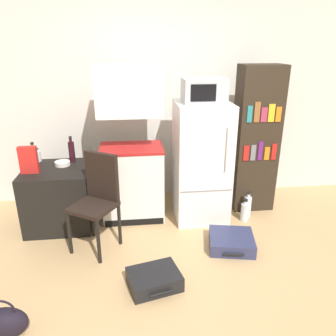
{
  "coord_description": "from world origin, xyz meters",
  "views": [
    {
      "loc": [
        -0.46,
        -2.34,
        2.05
      ],
      "look_at": [
        -0.09,
        0.85,
        0.81
      ],
      "focal_mm": 35.0,
      "sensor_mm": 36.0,
      "label": 1
    }
  ],
  "objects_px": {
    "microwave": "(204,91)",
    "water_bottle_middle": "(248,206)",
    "water_bottle_front": "(245,212)",
    "bowl": "(62,163)",
    "chair": "(98,194)",
    "bottle_wine_dark": "(72,151)",
    "kitchen_hutch": "(132,153)",
    "handbag": "(3,323)",
    "bookshelf": "(256,140)",
    "cereal_box": "(28,160)",
    "suitcase_large_flat": "(154,279)",
    "bottle_olive_oil": "(34,155)",
    "bottle_clear_short": "(37,156)",
    "side_table": "(60,197)",
    "refrigerator": "(201,162)",
    "suitcase_small_flat": "(231,241)"
  },
  "relations": [
    {
      "from": "bottle_olive_oil",
      "to": "bowl",
      "type": "height_order",
      "value": "bottle_olive_oil"
    },
    {
      "from": "bottle_olive_oil",
      "to": "bowl",
      "type": "bearing_deg",
      "value": -10.63
    },
    {
      "from": "bottle_clear_short",
      "to": "bowl",
      "type": "distance_m",
      "value": 0.37
    },
    {
      "from": "side_table",
      "to": "cereal_box",
      "type": "height_order",
      "value": "cereal_box"
    },
    {
      "from": "bottle_clear_short",
      "to": "handbag",
      "type": "height_order",
      "value": "bottle_clear_short"
    },
    {
      "from": "kitchen_hutch",
      "to": "microwave",
      "type": "bearing_deg",
      "value": -5.33
    },
    {
      "from": "side_table",
      "to": "bottle_clear_short",
      "type": "distance_m",
      "value": 0.57
    },
    {
      "from": "bookshelf",
      "to": "cereal_box",
      "type": "distance_m",
      "value": 2.67
    },
    {
      "from": "suitcase_large_flat",
      "to": "microwave",
      "type": "bearing_deg",
      "value": 48.02
    },
    {
      "from": "side_table",
      "to": "handbag",
      "type": "distance_m",
      "value": 1.65
    },
    {
      "from": "water_bottle_front",
      "to": "water_bottle_middle",
      "type": "distance_m",
      "value": 0.12
    },
    {
      "from": "suitcase_large_flat",
      "to": "water_bottle_front",
      "type": "distance_m",
      "value": 1.57
    },
    {
      "from": "bottle_olive_oil",
      "to": "bottle_wine_dark",
      "type": "bearing_deg",
      "value": 8.84
    },
    {
      "from": "bowl",
      "to": "cereal_box",
      "type": "height_order",
      "value": "cereal_box"
    },
    {
      "from": "bookshelf",
      "to": "refrigerator",
      "type": "bearing_deg",
      "value": -167.23
    },
    {
      "from": "bookshelf",
      "to": "kitchen_hutch",
      "type": "bearing_deg",
      "value": -176.72
    },
    {
      "from": "bottle_olive_oil",
      "to": "suitcase_large_flat",
      "type": "bearing_deg",
      "value": -46.98
    },
    {
      "from": "microwave",
      "to": "bottle_wine_dark",
      "type": "xyz_separation_m",
      "value": [
        -1.53,
        0.2,
        -0.71
      ]
    },
    {
      "from": "kitchen_hutch",
      "to": "cereal_box",
      "type": "height_order",
      "value": "kitchen_hutch"
    },
    {
      "from": "handbag",
      "to": "suitcase_large_flat",
      "type": "bearing_deg",
      "value": 19.79
    },
    {
      "from": "side_table",
      "to": "bookshelf",
      "type": "xyz_separation_m",
      "value": [
        2.41,
        0.19,
        0.55
      ]
    },
    {
      "from": "kitchen_hutch",
      "to": "suitcase_small_flat",
      "type": "relative_size",
      "value": 3.41
    },
    {
      "from": "bottle_wine_dark",
      "to": "water_bottle_middle",
      "type": "relative_size",
      "value": 0.92
    },
    {
      "from": "suitcase_large_flat",
      "to": "bottle_olive_oil",
      "type": "bearing_deg",
      "value": 119.16
    },
    {
      "from": "side_table",
      "to": "water_bottle_middle",
      "type": "height_order",
      "value": "side_table"
    },
    {
      "from": "bottle_wine_dark",
      "to": "bowl",
      "type": "distance_m",
      "value": 0.19
    },
    {
      "from": "side_table",
      "to": "refrigerator",
      "type": "bearing_deg",
      "value": 0.82
    },
    {
      "from": "microwave",
      "to": "water_bottle_front",
      "type": "height_order",
      "value": "microwave"
    },
    {
      "from": "chair",
      "to": "water_bottle_middle",
      "type": "distance_m",
      "value": 1.87
    },
    {
      "from": "suitcase_large_flat",
      "to": "water_bottle_middle",
      "type": "xyz_separation_m",
      "value": [
        1.25,
        1.13,
        0.07
      ]
    },
    {
      "from": "water_bottle_front",
      "to": "refrigerator",
      "type": "bearing_deg",
      "value": 157.77
    },
    {
      "from": "kitchen_hutch",
      "to": "water_bottle_front",
      "type": "distance_m",
      "value": 1.54
    },
    {
      "from": "handbag",
      "to": "bottle_clear_short",
      "type": "bearing_deg",
      "value": 94.16
    },
    {
      "from": "microwave",
      "to": "bottle_clear_short",
      "type": "relative_size",
      "value": 2.84
    },
    {
      "from": "refrigerator",
      "to": "bottle_wine_dark",
      "type": "bearing_deg",
      "value": 172.55
    },
    {
      "from": "microwave",
      "to": "water_bottle_front",
      "type": "distance_m",
      "value": 1.54
    },
    {
      "from": "handbag",
      "to": "water_bottle_front",
      "type": "height_order",
      "value": "handbag"
    },
    {
      "from": "water_bottle_front",
      "to": "bottle_wine_dark",
      "type": "bearing_deg",
      "value": 168.63
    },
    {
      "from": "microwave",
      "to": "handbag",
      "type": "distance_m",
      "value": 2.83
    },
    {
      "from": "bowl",
      "to": "chair",
      "type": "relative_size",
      "value": 0.17
    },
    {
      "from": "refrigerator",
      "to": "bookshelf",
      "type": "distance_m",
      "value": 0.77
    },
    {
      "from": "bottle_wine_dark",
      "to": "bowl",
      "type": "height_order",
      "value": "bottle_wine_dark"
    },
    {
      "from": "microwave",
      "to": "water_bottle_middle",
      "type": "height_order",
      "value": "microwave"
    },
    {
      "from": "kitchen_hutch",
      "to": "microwave",
      "type": "height_order",
      "value": "kitchen_hutch"
    },
    {
      "from": "chair",
      "to": "suitcase_small_flat",
      "type": "bearing_deg",
      "value": 23.39
    },
    {
      "from": "side_table",
      "to": "microwave",
      "type": "xyz_separation_m",
      "value": [
        1.68,
        0.02,
        1.2
      ]
    },
    {
      "from": "bookshelf",
      "to": "bottle_wine_dark",
      "type": "bearing_deg",
      "value": 179.08
    },
    {
      "from": "bottle_clear_short",
      "to": "suitcase_small_flat",
      "type": "relative_size",
      "value": 0.31
    },
    {
      "from": "kitchen_hutch",
      "to": "handbag",
      "type": "height_order",
      "value": "kitchen_hutch"
    },
    {
      "from": "bottle_clear_short",
      "to": "water_bottle_front",
      "type": "xyz_separation_m",
      "value": [
        2.46,
        -0.46,
        -0.66
      ]
    }
  ]
}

